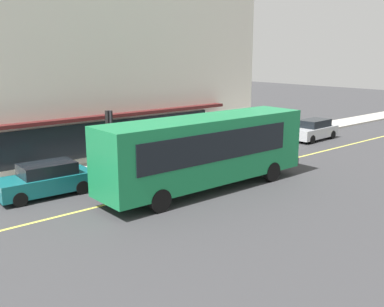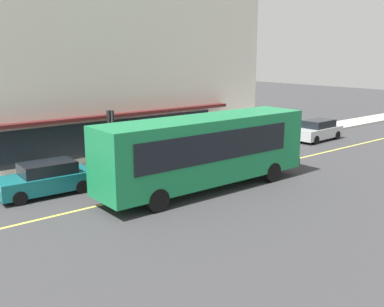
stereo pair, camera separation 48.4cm
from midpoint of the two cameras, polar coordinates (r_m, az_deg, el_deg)
name	(u,v)px [view 1 (the left image)]	position (r m, az deg, el deg)	size (l,w,h in m)	color
ground	(224,176)	(24.01, 3.48, -2.84)	(120.00, 120.00, 0.00)	#38383A
sidewalk	(162,157)	(28.05, -4.33, -0.40)	(80.00, 2.52, 0.15)	#B2ADA3
lane_centre_stripe	(224,176)	(24.00, 3.49, -2.83)	(36.00, 0.16, 0.01)	#D8D14C
storefront_building	(67,40)	(32.06, -16.04, 13.70)	(24.18, 12.07, 14.48)	silver
bus	(206,149)	(21.15, 1.17, 0.58)	(11.16, 2.70, 3.50)	#197F47
traffic_light	(110,126)	(24.95, -10.98, 3.51)	(0.30, 0.52, 3.20)	#2D2D33
car_teal	(46,180)	(21.68, -18.72, -3.19)	(4.37, 2.00, 1.52)	#14666B
car_silver	(313,130)	(34.80, 14.76, 2.92)	(4.37, 2.01, 1.52)	#B7BABF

